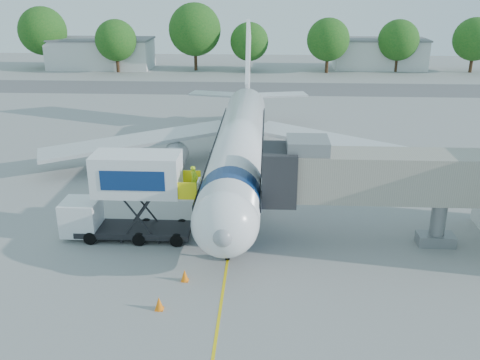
{
  "coord_description": "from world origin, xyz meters",
  "views": [
    {
      "loc": [
        2.13,
        -36.7,
        15.19
      ],
      "look_at": [
        0.48,
        -4.94,
        3.2
      ],
      "focal_mm": 40.0,
      "sensor_mm": 36.0,
      "label": 1
    }
  ],
  "objects_px": {
    "catering_hiloader": "(128,197)",
    "ground_tug": "(244,359)",
    "jet_bridge": "(366,177)",
    "aircraft": "(240,143)"
  },
  "relations": [
    {
      "from": "ground_tug",
      "to": "aircraft",
      "type": "bearing_deg",
      "value": 103.89
    },
    {
      "from": "catering_hiloader",
      "to": "ground_tug",
      "type": "xyz_separation_m",
      "value": [
        7.64,
        -11.91,
        -2.09
      ]
    },
    {
      "from": "catering_hiloader",
      "to": "ground_tug",
      "type": "relative_size",
      "value": 2.47
    },
    {
      "from": "aircraft",
      "to": "catering_hiloader",
      "type": "bearing_deg",
      "value": -119.4
    },
    {
      "from": "jet_bridge",
      "to": "catering_hiloader",
      "type": "bearing_deg",
      "value": -179.99
    },
    {
      "from": "aircraft",
      "to": "catering_hiloader",
      "type": "relative_size",
      "value": 4.43
    },
    {
      "from": "aircraft",
      "to": "jet_bridge",
      "type": "xyz_separation_m",
      "value": [
        7.99,
        -11.12,
        1.39
      ]
    },
    {
      "from": "ground_tug",
      "to": "catering_hiloader",
      "type": "bearing_deg",
      "value": 133.16
    },
    {
      "from": "catering_hiloader",
      "to": "jet_bridge",
      "type": "bearing_deg",
      "value": 0.01
    },
    {
      "from": "aircraft",
      "to": "jet_bridge",
      "type": "distance_m",
      "value": 13.77
    }
  ]
}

